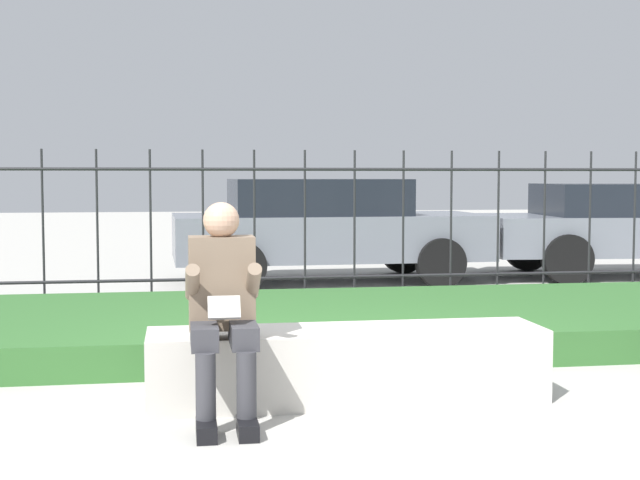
% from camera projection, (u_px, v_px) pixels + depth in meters
% --- Properties ---
extents(ground_plane, '(60.00, 60.00, 0.00)m').
position_uv_depth(ground_plane, '(350.00, 400.00, 5.58)').
color(ground_plane, '#B2AFA8').
extents(stone_bench, '(2.47, 0.57, 0.45)m').
position_uv_depth(stone_bench, '(347.00, 369.00, 5.56)').
color(stone_bench, beige).
rests_on(stone_bench, ground_plane).
extents(person_seated_reader, '(0.42, 0.73, 1.25)m').
position_uv_depth(person_seated_reader, '(223.00, 302.00, 5.09)').
color(person_seated_reader, black).
rests_on(person_seated_reader, ground_plane).
extents(grass_berm, '(10.48, 2.82, 0.26)m').
position_uv_depth(grass_berm, '(303.00, 324.00, 7.65)').
color(grass_berm, '#33662D').
rests_on(grass_berm, ground_plane).
extents(iron_fence, '(8.48, 0.03, 1.67)m').
position_uv_depth(iron_fence, '(280.00, 227.00, 9.29)').
color(iron_fence, '#232326').
rests_on(iron_fence, ground_plane).
extents(car_parked_center, '(4.12, 2.01, 1.36)m').
position_uv_depth(car_parked_center, '(326.00, 227.00, 11.77)').
color(car_parked_center, slate).
rests_on(car_parked_center, ground_plane).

